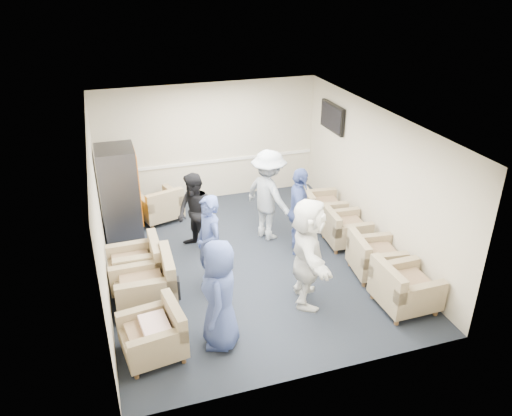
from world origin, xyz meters
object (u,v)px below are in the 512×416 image
object	(u,v)px
armchair_right_far	(319,209)
person_back_right	(269,195)
armchair_left_mid	(149,284)
person_mid_right	(299,212)
armchair_right_midfar	(343,229)
armchair_right_near	(402,289)
person_front_right	(308,252)
person_mid_left	(209,245)
person_back_left	(195,214)
armchair_corner	(160,206)
armchair_left_far	(139,267)
vending_machine	(120,192)
armchair_left_near	(156,335)
person_front_left	(220,295)
armchair_right_midnear	(373,258)

from	to	relation	value
armchair_right_far	person_back_right	size ratio (longest dim) A/B	0.50
armchair_left_mid	person_mid_right	world-z (taller)	person_mid_right
armchair_right_midfar	armchair_right_far	world-z (taller)	armchair_right_far
person_back_right	armchair_right_near	bearing A→B (deg)	179.95
armchair_right_near	person_front_right	size ratio (longest dim) A/B	0.48
person_mid_left	person_back_left	distance (m)	1.32
armchair_left_mid	person_back_right	size ratio (longest dim) A/B	0.51
person_mid_right	armchair_corner	bearing A→B (deg)	66.52
armchair_left_far	armchair_right_far	distance (m)	4.03
armchair_left_far	person_back_right	distance (m)	2.86
armchair_left_mid	armchair_right_midfar	xyz separation A→B (m)	(3.85, 0.80, -0.05)
vending_machine	person_front_right	size ratio (longest dim) A/B	1.01
armchair_left_far	armchair_right_near	distance (m)	4.36
armchair_left_far	armchair_right_near	xyz separation A→B (m)	(3.92, -1.91, -0.00)
armchair_left_near	armchair_left_mid	size ratio (longest dim) A/B	0.97
armchair_left_mid	armchair_right_far	size ratio (longest dim) A/B	1.02
person_front_left	person_back_right	size ratio (longest dim) A/B	0.91
armchair_left_mid	armchair_right_midfar	bearing A→B (deg)	103.04
armchair_left_near	armchair_corner	bearing A→B (deg)	163.09
armchair_left_mid	person_front_right	xyz separation A→B (m)	(2.44, -0.68, 0.55)
armchair_right_midfar	person_back_left	world-z (taller)	person_back_left
armchair_corner	person_back_left	size ratio (longest dim) A/B	0.65
armchair_right_midnear	person_back_left	world-z (taller)	person_back_left
armchair_right_far	person_back_right	bearing A→B (deg)	106.66
armchair_right_near	armchair_left_far	bearing A→B (deg)	63.20
armchair_right_near	person_back_right	distance (m)	3.16
armchair_right_midnear	armchair_right_far	size ratio (longest dim) A/B	0.98
person_mid_right	person_back_left	bearing A→B (deg)	89.66
vending_machine	person_mid_left	bearing A→B (deg)	-62.76
person_front_left	armchair_right_near	bearing A→B (deg)	106.09
armchair_right_midnear	armchair_right_midfar	world-z (taller)	armchair_right_midnear
armchair_right_near	person_mid_left	bearing A→B (deg)	61.90
armchair_right_midnear	person_back_right	size ratio (longest dim) A/B	0.49
armchair_right_far	person_front_left	world-z (taller)	person_front_left
armchair_corner	person_front_left	bearing A→B (deg)	77.11
armchair_right_far	person_back_right	world-z (taller)	person_back_right
armchair_right_midnear	person_mid_left	distance (m)	2.90
armchair_right_far	person_mid_right	world-z (taller)	person_mid_right
armchair_corner	person_mid_right	xyz separation A→B (m)	(2.31, -2.11, 0.53)
person_mid_left	armchair_corner	bearing A→B (deg)	174.97
armchair_left_far	person_front_left	world-z (taller)	person_front_left
armchair_left_far	person_mid_right	world-z (taller)	person_mid_right
armchair_left_mid	person_front_left	size ratio (longest dim) A/B	0.56
vending_machine	armchair_right_far	bearing A→B (deg)	-11.53
armchair_right_near	armchair_right_midnear	xyz separation A→B (m)	(0.04, 1.00, -0.02)
armchair_right_near	person_mid_right	size ratio (longest dim) A/B	0.52
armchair_left_mid	person_mid_right	xyz separation A→B (m)	(2.89, 0.80, 0.48)
armchair_corner	person_back_right	bearing A→B (deg)	127.65
person_front_left	person_front_right	bearing A→B (deg)	127.33
armchair_left_far	person_mid_right	xyz separation A→B (m)	(2.99, 0.20, 0.50)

